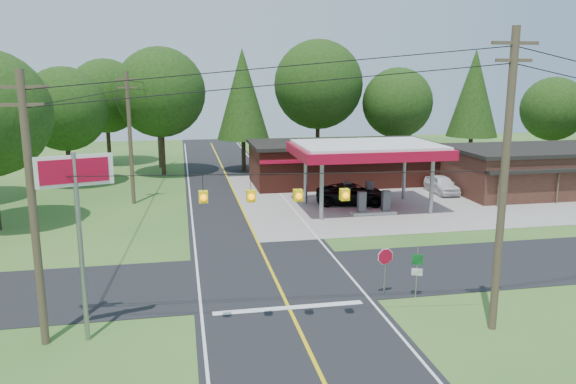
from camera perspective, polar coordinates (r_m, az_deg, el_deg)
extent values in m
plane|color=#306122|center=(27.77, -1.34, -8.80)|extent=(120.00, 120.00, 0.00)
cube|color=black|center=(27.77, -1.34, -8.78)|extent=(8.00, 120.00, 0.02)
cube|color=black|center=(27.77, -1.34, -8.77)|extent=(70.00, 7.00, 0.02)
cube|color=yellow|center=(27.76, -1.34, -8.74)|extent=(0.15, 110.00, 0.00)
cylinder|color=gray|center=(38.08, 3.44, 0.22)|extent=(0.28, 0.28, 4.20)
cylinder|color=gray|center=(42.85, 1.79, 1.56)|extent=(0.28, 0.28, 4.20)
cylinder|color=gray|center=(40.77, 14.40, 0.65)|extent=(0.28, 0.28, 4.20)
cylinder|color=gray|center=(45.26, 11.73, 1.88)|extent=(0.28, 0.28, 4.20)
cube|color=#A50825|center=(41.20, 8.03, 4.20)|extent=(10.60, 7.40, 0.70)
cube|color=white|center=(41.15, 8.05, 4.75)|extent=(10.00, 7.00, 0.25)
cube|color=#9E9B93|center=(40.32, 8.68, -2.10)|extent=(3.20, 0.90, 0.22)
cube|color=#3F3F44|center=(39.84, 7.50, -1.02)|extent=(0.55, 0.45, 1.50)
cube|color=#3F3F44|center=(40.44, 9.92, -0.91)|extent=(0.55, 0.45, 1.50)
cube|color=#9E9B93|center=(43.63, 7.11, -0.98)|extent=(3.20, 0.90, 0.22)
cube|color=#3F3F44|center=(43.19, 6.00, 0.03)|extent=(0.55, 0.45, 1.50)
cube|color=#3F3F44|center=(43.74, 8.26, 0.12)|extent=(0.55, 0.45, 1.50)
cube|color=#542118|center=(51.31, 5.41, 2.85)|extent=(16.00, 7.00, 3.50)
cube|color=black|center=(51.04, 5.45, 4.96)|extent=(16.40, 7.40, 0.30)
cube|color=#A50825|center=(47.76, 6.64, 3.30)|extent=(16.00, 0.50, 0.25)
cube|color=#3C1F18|center=(53.28, 26.59, 1.97)|extent=(20.00, 8.00, 3.50)
cube|color=black|center=(53.02, 26.78, 3.99)|extent=(20.40, 8.40, 0.30)
cylinder|color=#473828|center=(22.40, 21.05, 0.62)|extent=(0.30, 0.30, 11.50)
cube|color=#473828|center=(22.05, 22.08, 13.86)|extent=(1.80, 0.12, 0.12)
cube|color=#473828|center=(22.03, 21.95, 12.31)|extent=(1.40, 0.12, 0.12)
cylinder|color=#473828|center=(21.81, -24.46, -1.97)|extent=(0.30, 0.30, 10.00)
cube|color=#473828|center=(21.27, -25.50, 9.62)|extent=(1.80, 0.12, 0.12)
cube|color=#473828|center=(21.29, -25.35, 8.01)|extent=(1.40, 0.12, 0.12)
cylinder|color=#473828|center=(44.04, -15.74, 5.22)|extent=(0.30, 0.30, 10.00)
cube|color=#473828|center=(43.77, -16.07, 10.94)|extent=(1.80, 0.12, 0.12)
cube|color=#473828|center=(43.78, -16.03, 10.16)|extent=(1.40, 0.12, 0.12)
cylinder|color=#473828|center=(60.87, -13.04, 6.88)|extent=(0.30, 0.30, 9.50)
cube|color=yellow|center=(20.39, -8.60, -0.48)|extent=(0.32, 0.32, 0.42)
cube|color=yellow|center=(20.33, -3.79, -0.40)|extent=(0.32, 0.32, 0.42)
cube|color=yellow|center=(20.41, 1.02, -0.33)|extent=(0.32, 0.32, 0.42)
cube|color=yellow|center=(20.63, 5.76, -0.25)|extent=(0.32, 0.32, 0.42)
cylinder|color=#332316|center=(53.11, -21.34, 2.64)|extent=(0.44, 0.44, 3.96)
sphere|color=black|center=(52.61, -21.74, 7.85)|extent=(7.26, 7.26, 7.26)
cylinder|color=#332316|center=(56.14, -12.58, 4.02)|extent=(0.44, 0.44, 4.68)
sphere|color=black|center=(55.67, -12.85, 9.85)|extent=(8.58, 8.58, 8.58)
cylinder|color=#332316|center=(57.47, -4.54, 4.26)|extent=(0.44, 0.44, 4.32)
cone|color=black|center=(56.99, -4.63, 9.89)|extent=(5.28, 5.28, 9.00)
cylinder|color=#332316|center=(59.80, 3.01, 4.93)|extent=(0.44, 0.44, 5.04)
sphere|color=black|center=(59.36, 3.08, 10.84)|extent=(9.24, 9.24, 9.24)
cylinder|color=#332316|center=(60.42, 10.88, 4.29)|extent=(0.44, 0.44, 3.96)
sphere|color=black|center=(59.98, 11.06, 8.88)|extent=(7.26, 7.26, 7.26)
cylinder|color=#332316|center=(62.91, 18.03, 4.38)|extent=(0.44, 0.44, 4.32)
cone|color=black|center=(62.47, 18.36, 9.51)|extent=(5.28, 5.28, 9.00)
cylinder|color=#332316|center=(65.56, 25.00, 3.81)|extent=(0.44, 0.44, 3.60)
sphere|color=black|center=(65.16, 25.35, 7.64)|extent=(6.60, 6.60, 6.60)
cylinder|color=#332316|center=(64.54, -17.74, 4.58)|extent=(0.44, 0.44, 4.32)
sphere|color=black|center=(64.12, -18.04, 9.26)|extent=(7.92, 7.92, 7.92)
imported|color=black|center=(43.06, 6.62, -0.24)|extent=(6.88, 6.88, 1.57)
imported|color=white|center=(48.49, 15.36, 0.73)|extent=(4.45, 4.45, 1.48)
cylinder|color=gray|center=(21.87, -20.30, -5.49)|extent=(0.18, 0.18, 7.14)
cube|color=white|center=(21.22, -20.87, 2.03)|extent=(2.57, 0.80, 1.12)
cube|color=#A50825|center=(21.17, -20.89, 2.01)|extent=(2.26, 0.70, 0.86)
cylinder|color=gray|center=(25.79, 9.79, -8.10)|extent=(0.07, 0.07, 2.15)
cylinder|color=gray|center=(25.80, 12.92, -8.00)|extent=(0.06, 0.06, 2.34)
cube|color=#0C591E|center=(25.56, 13.03, -6.70)|extent=(0.46, 0.20, 0.48)
cube|color=white|center=(25.75, 12.96, -7.93)|extent=(0.46, 0.20, 0.32)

